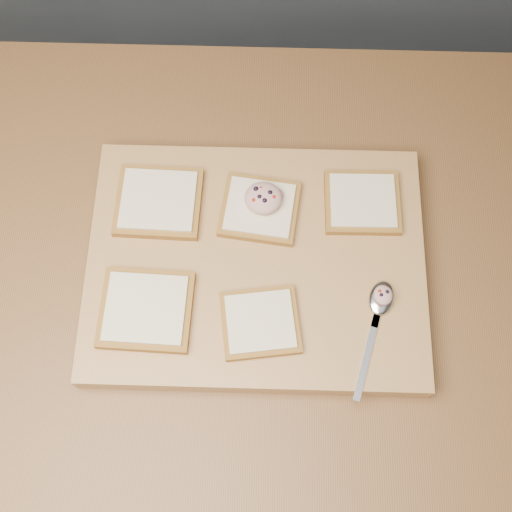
{
  "coord_description": "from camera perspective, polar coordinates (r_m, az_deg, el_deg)",
  "views": [
    {
      "loc": [
        -0.04,
        -0.38,
        1.84
      ],
      "look_at": [
        -0.05,
        -0.03,
        0.95
      ],
      "focal_mm": 45.0,
      "sensor_mm": 36.0,
      "label": 1
    }
  ],
  "objects": [
    {
      "name": "spoon",
      "position": [
        0.95,
        10.9,
        -4.43
      ],
      "size": [
        0.07,
        0.18,
        0.01
      ],
      "color": "silver",
      "rests_on": "cutting_board"
    },
    {
      "name": "bread_near_center",
      "position": [
        0.92,
        0.38,
        -5.94
      ],
      "size": [
        0.12,
        0.11,
        0.02
      ],
      "color": "olive",
      "rests_on": "cutting_board"
    },
    {
      "name": "bread_far_right",
      "position": [
        1.0,
        9.43,
        4.73
      ],
      "size": [
        0.12,
        0.11,
        0.02
      ],
      "color": "olive",
      "rests_on": "cutting_board"
    },
    {
      "name": "tuna_salad_dollop",
      "position": [
        0.97,
        0.66,
        5.19
      ],
      "size": [
        0.06,
        0.05,
        0.03
      ],
      "color": "tan",
      "rests_on": "bread_far_center"
    },
    {
      "name": "bread_far_left",
      "position": [
        1.0,
        -8.64,
        4.78
      ],
      "size": [
        0.13,
        0.12,
        0.02
      ],
      "color": "olive",
      "rests_on": "cutting_board"
    },
    {
      "name": "ground",
      "position": [
        1.87,
        1.45,
        -10.07
      ],
      "size": [
        4.0,
        4.0,
        0.0
      ],
      "primitive_type": "plane",
      "color": "#515459",
      "rests_on": "ground"
    },
    {
      "name": "bread_near_left",
      "position": [
        0.94,
        -9.75,
        -4.72
      ],
      "size": [
        0.14,
        0.13,
        0.02
      ],
      "color": "olive",
      "rests_on": "cutting_board"
    },
    {
      "name": "bread_far_center",
      "position": [
        0.99,
        0.32,
        4.21
      ],
      "size": [
        0.13,
        0.12,
        0.02
      ],
      "color": "olive",
      "rests_on": "cutting_board"
    },
    {
      "name": "island_counter",
      "position": [
        1.43,
        1.88,
        -6.43
      ],
      "size": [
        2.0,
        0.8,
        0.9
      ],
      "color": "slate",
      "rests_on": "ground"
    },
    {
      "name": "spoon_salad",
      "position": [
        0.94,
        11.23,
        -3.42
      ],
      "size": [
        0.03,
        0.03,
        0.02
      ],
      "color": "tan",
      "rests_on": "spoon"
    },
    {
      "name": "cutting_board",
      "position": [
        0.98,
        0.0,
        -0.73
      ],
      "size": [
        0.51,
        0.39,
        0.04
      ],
      "primitive_type": "cube",
      "color": "#B1874C",
      "rests_on": "island_counter"
    }
  ]
}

